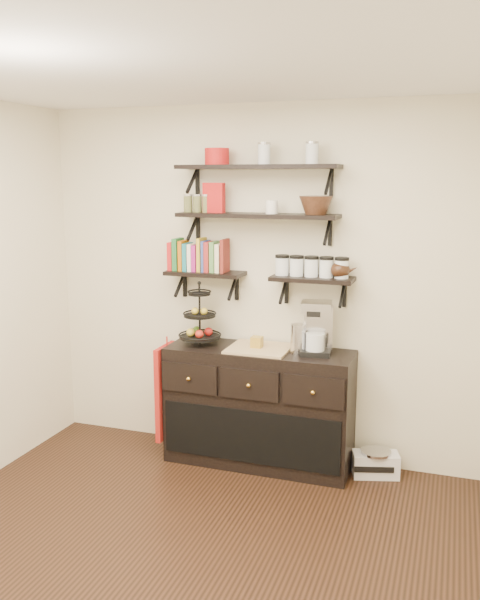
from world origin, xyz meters
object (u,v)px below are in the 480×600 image
at_px(sideboard, 259,406).
at_px(fruit_stand, 200,324).
at_px(radio, 376,463).
at_px(coffee_maker, 317,329).

distance_m(sideboard, fruit_stand, 0.77).
height_order(fruit_stand, radio, fruit_stand).
bearing_deg(fruit_stand, coffee_maker, 1.49).
bearing_deg(sideboard, coffee_maker, 3.58).
distance_m(sideboard, coffee_maker, 0.76).
distance_m(coffee_maker, radio, 1.09).
relative_size(sideboard, radio, 3.85).
bearing_deg(radio, fruit_stand, 166.18).
height_order(sideboard, fruit_stand, fruit_stand).
bearing_deg(sideboard, fruit_stand, 179.62).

